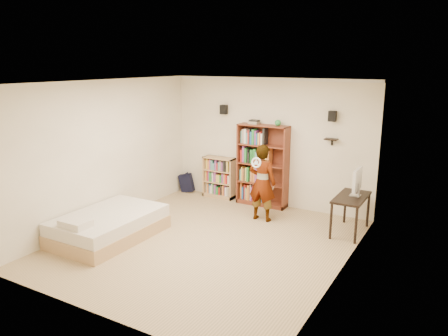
% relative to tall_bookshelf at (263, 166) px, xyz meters
% --- Properties ---
extents(ground, '(4.50, 5.00, 0.01)m').
position_rel_tall_bookshelf_xyz_m(ground, '(0.06, -2.34, -0.87)').
color(ground, tan).
rests_on(ground, ground).
extents(room_shell, '(4.52, 5.02, 2.71)m').
position_rel_tall_bookshelf_xyz_m(room_shell, '(0.06, -2.34, 0.89)').
color(room_shell, white).
rests_on(room_shell, ground).
extents(crown_molding, '(4.50, 5.00, 0.06)m').
position_rel_tall_bookshelf_xyz_m(crown_molding, '(0.06, -2.34, 1.80)').
color(crown_molding, silver).
rests_on(crown_molding, room_shell).
extents(speaker_left, '(0.14, 0.12, 0.20)m').
position_rel_tall_bookshelf_xyz_m(speaker_left, '(-0.99, 0.06, 1.13)').
color(speaker_left, black).
rests_on(speaker_left, room_shell).
extents(speaker_right, '(0.14, 0.12, 0.20)m').
position_rel_tall_bookshelf_xyz_m(speaker_right, '(1.41, 0.06, 1.13)').
color(speaker_right, black).
rests_on(speaker_right, room_shell).
extents(wall_shelf, '(0.25, 0.16, 0.02)m').
position_rel_tall_bookshelf_xyz_m(wall_shelf, '(1.41, 0.07, 0.68)').
color(wall_shelf, black).
rests_on(wall_shelf, room_shell).
extents(tall_bookshelf, '(1.10, 0.32, 1.74)m').
position_rel_tall_bookshelf_xyz_m(tall_bookshelf, '(0.00, 0.00, 0.00)').
color(tall_bookshelf, brown).
rests_on(tall_bookshelf, ground).
extents(low_bookshelf, '(0.74, 0.28, 0.93)m').
position_rel_tall_bookshelf_xyz_m(low_bookshelf, '(-1.08, 0.02, -0.41)').
color(low_bookshelf, tan).
rests_on(low_bookshelf, ground).
extents(computer_desk, '(0.50, 1.00, 0.68)m').
position_rel_tall_bookshelf_xyz_m(computer_desk, '(2.04, -0.64, -0.53)').
color(computer_desk, black).
rests_on(computer_desk, ground).
extents(imac, '(0.16, 0.51, 0.50)m').
position_rel_tall_bookshelf_xyz_m(imac, '(2.09, -0.58, 0.06)').
color(imac, silver).
rests_on(imac, computer_desk).
extents(daybed, '(1.24, 1.91, 0.56)m').
position_rel_tall_bookshelf_xyz_m(daybed, '(-1.54, -2.99, -0.59)').
color(daybed, silver).
rests_on(daybed, ground).
extents(person, '(0.55, 0.36, 1.50)m').
position_rel_tall_bookshelf_xyz_m(person, '(0.39, -0.84, -0.12)').
color(person, black).
rests_on(person, ground).
extents(wii_wheel, '(0.20, 0.08, 0.20)m').
position_rel_tall_bookshelf_xyz_m(wii_wheel, '(0.39, -1.12, 0.33)').
color(wii_wheel, silver).
rests_on(wii_wheel, person).
extents(navy_bag, '(0.37, 0.29, 0.44)m').
position_rel_tall_bookshelf_xyz_m(navy_bag, '(-1.97, 0.00, -0.65)').
color(navy_bag, black).
rests_on(navy_bag, ground).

